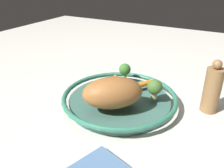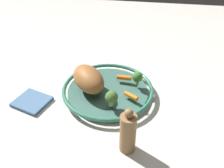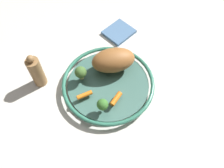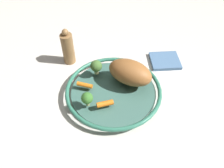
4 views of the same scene
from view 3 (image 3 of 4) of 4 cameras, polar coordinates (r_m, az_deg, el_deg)
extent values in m
plane|color=beige|center=(0.92, -0.91, -0.73)|extent=(2.29, 2.29, 0.00)
cylinder|color=#3D665B|center=(0.91, -0.92, -0.35)|extent=(0.31, 0.31, 0.02)
torus|color=#30735B|center=(0.89, -0.93, 0.30)|extent=(0.35, 0.35, 0.01)
ellipsoid|color=#945B2D|center=(0.89, 0.33, 5.81)|extent=(0.18, 0.19, 0.09)
cylinder|color=orange|center=(0.84, 0.99, -3.60)|extent=(0.06, 0.02, 0.02)
cylinder|color=orange|center=(0.85, -6.72, -2.67)|extent=(0.06, 0.05, 0.02)
cylinder|color=tan|center=(0.90, -7.46, 1.86)|extent=(0.02, 0.02, 0.02)
sphere|color=#42692E|center=(0.87, -7.66, 2.86)|extent=(0.04, 0.04, 0.04)
cylinder|color=#9BA566|center=(0.82, -2.26, -5.84)|extent=(0.01, 0.01, 0.02)
sphere|color=#38712B|center=(0.80, -2.33, -5.01)|extent=(0.04, 0.04, 0.04)
cylinder|color=olive|center=(0.92, -17.86, 2.74)|extent=(0.05, 0.05, 0.14)
sphere|color=olive|center=(0.86, -19.28, 5.79)|extent=(0.03, 0.03, 0.03)
cube|color=#4C7099|center=(1.09, 1.68, 12.52)|extent=(0.15, 0.14, 0.01)
camera|label=1|loc=(1.18, -0.52, 38.23)|focal=37.63mm
camera|label=2|loc=(1.03, -54.92, 29.25)|focal=39.35mm
camera|label=4|loc=(0.37, 70.31, -3.87)|focal=37.17mm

